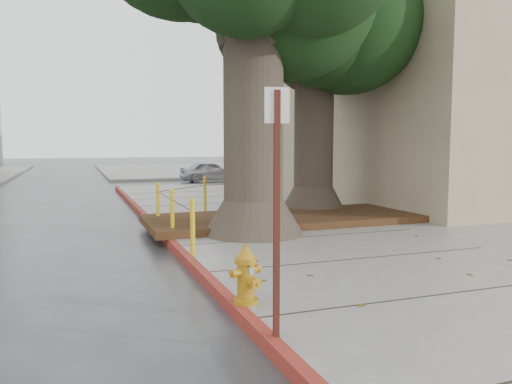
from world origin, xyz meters
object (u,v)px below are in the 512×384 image
Objects in this scene: fire_hydrant at (246,275)px; signpost at (277,198)px; car_red at (277,169)px; car_silver at (211,171)px.

fire_hydrant is 1.43m from signpost.
car_red is at bearing 45.70° from fire_hydrant.
car_silver is at bearing 86.10° from signpost.
fire_hydrant is at bearing 155.94° from car_red.
signpost is 23.87m from car_red.
car_red is (9.11, 22.04, -0.92)m from signpost.
car_red is at bearing -76.37° from car_silver.
car_silver is (4.97, 21.15, -0.93)m from signpost.
car_red is (9.05, 21.01, 0.07)m from fire_hydrant.
car_red reaches higher than car_silver.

